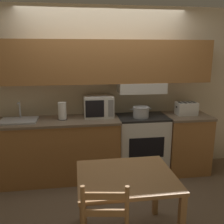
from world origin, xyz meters
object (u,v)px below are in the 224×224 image
stove_range (142,144)px  toaster (186,108)px  dining_table (126,185)px  paper_towel_roll (62,111)px  microwave (98,106)px  sink_basin (19,120)px  cooking_pot (141,112)px

stove_range → toaster: toaster is taller
dining_table → paper_towel_roll: bearing=114.8°
microwave → paper_towel_roll: 0.54m
sink_basin → dining_table: size_ratio=0.54×
toaster → stove_range: bearing=179.7°
cooking_pot → toaster: size_ratio=1.01×
toaster → sink_basin: (-2.51, -0.02, -0.08)m
microwave → toaster: 1.37m
cooking_pot → microwave: 0.64m
cooking_pot → microwave: (-0.62, 0.14, 0.07)m
sink_basin → dining_table: 1.92m
cooking_pot → paper_towel_roll: (-1.16, 0.05, 0.04)m
cooking_pot → sink_basin: (-1.77, 0.03, -0.07)m
toaster → sink_basin: size_ratio=0.63×
microwave → sink_basin: 1.16m
sink_basin → paper_towel_roll: (0.61, 0.01, 0.11)m
paper_towel_roll → dining_table: bearing=-65.2°
microwave → cooking_pot: bearing=-12.3°
toaster → dining_table: size_ratio=0.34×
microwave → dining_table: (0.12, -1.50, -0.46)m
toaster → paper_towel_roll: 1.90m
toaster → paper_towel_roll: paper_towel_roll is taller
stove_range → sink_basin: bearing=-179.3°
microwave → toaster: bearing=-3.5°
cooking_pot → dining_table: (-0.50, -1.37, -0.39)m
microwave → sink_basin: bearing=-174.9°
cooking_pot → toaster: bearing=4.0°
cooking_pot → sink_basin: bearing=178.9°
microwave → paper_towel_roll: microwave is taller
toaster → microwave: bearing=176.5°
stove_range → cooking_pot: 0.55m
stove_range → paper_towel_roll: bearing=-179.6°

